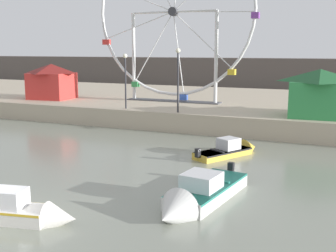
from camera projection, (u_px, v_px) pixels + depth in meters
name	position (u px, v px, depth m)	size (l,w,h in m)	color
quay_promenade	(224.00, 105.00, 37.62)	(110.00, 20.71, 1.32)	#B7A88E
distant_town_skyline	(270.00, 75.00, 56.52)	(140.00, 3.00, 4.40)	#564C47
motorboat_pale_grey	(196.00, 196.00, 15.21)	(2.18, 5.70, 1.57)	silver
motorboat_white_red_stripe	(16.00, 211.00, 13.85)	(4.81, 1.94, 1.33)	silver
motorboat_mustard_yellow	(232.00, 150.00, 22.63)	(2.96, 4.21, 1.30)	gold
ferris_wheel_white_frame	(173.00, 14.00, 33.75)	(13.53, 1.20, 13.85)	silver
carnival_booth_green_kiosk	(319.00, 92.00, 26.61)	(3.96, 3.44, 3.02)	#33934C
carnival_booth_red_striped	(52.00, 81.00, 36.66)	(3.96, 3.65, 3.00)	red
promenade_lamp_near	(178.00, 71.00, 28.37)	(0.32, 0.32, 4.29)	#2D2D33
promenade_lamp_far	(125.00, 73.00, 30.28)	(0.32, 0.32, 3.92)	#2D2D33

